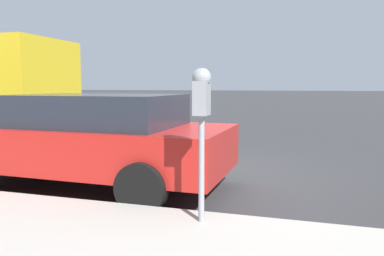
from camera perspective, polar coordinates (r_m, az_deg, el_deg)
ground_plane at (r=6.57m, az=-0.82°, el=-7.10°), size 220.00×220.00×0.00m
parking_meter at (r=3.73m, az=1.48°, el=3.48°), size 0.21×0.19×1.56m
car_red at (r=5.89m, az=-15.23°, el=-1.43°), size 2.13×4.34×1.41m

